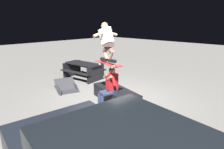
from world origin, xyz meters
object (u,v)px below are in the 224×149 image
Objects in this scene: person_sitting_on_ledge at (109,86)px; skater_airborne at (107,40)px; trash_bin at (118,126)px; kicker_ramp at (66,88)px; ledge_box_main at (116,95)px; picnic_table_back at (83,68)px; skateboard at (108,64)px.

skater_airborne reaches higher than person_sitting_on_ledge.
kicker_ramp is at bearing -16.92° from trash_bin.
picnic_table_back reaches higher than ledge_box_main.
ledge_box_main is 1.48× the size of person_sitting_on_ledge.
picnic_table_back is 5.27m from trash_bin.
skateboard is 0.92× the size of skater_airborne.
picnic_table_back is at bearing -25.00° from skater_airborne.
skateboard reaches higher than picnic_table_back.
skater_airborne is at bearing 38.44° from person_sitting_on_ledge.
ledge_box_main is 0.67m from person_sitting_on_ledge.
person_sitting_on_ledge is at bearing 156.01° from picnic_table_back.
trash_bin is (-1.49, 1.17, -0.97)m from skateboard.
trash_bin is (-1.50, 1.22, -0.27)m from person_sitting_on_ledge.
person_sitting_on_ledge is at bearing 106.81° from ledge_box_main.
skater_airborne is 3.08m from kicker_ramp.
skater_airborne is at bearing 99.70° from ledge_box_main.
kicker_ramp is at bearing -0.06° from skater_airborne.
ledge_box_main is 1.85× the size of skateboard.
skater_airborne is (0.05, 0.04, 1.39)m from person_sitting_on_ledge.
trash_bin is at bearing 140.87° from person_sitting_on_ledge.
person_sitting_on_ledge is 0.69× the size of picnic_table_back.
trash_bin is at bearing 134.39° from ledge_box_main.
skateboard is 3.53m from picnic_table_back.
kicker_ramp is 1.65m from picnic_table_back.
picnic_table_back is (3.10, -1.42, -0.90)m from skateboard.
trash_bin is at bearing 142.78° from skater_airborne.
person_sitting_on_ledge reaches higher than picnic_table_back.
ledge_box_main is at bearing -74.12° from skateboard.
kicker_ramp is at bearing 0.94° from person_sitting_on_ledge.
person_sitting_on_ledge is at bearing -141.56° from skater_airborne.
skater_airborne reaches higher than kicker_ramp.
skateboard is 0.69m from skater_airborne.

